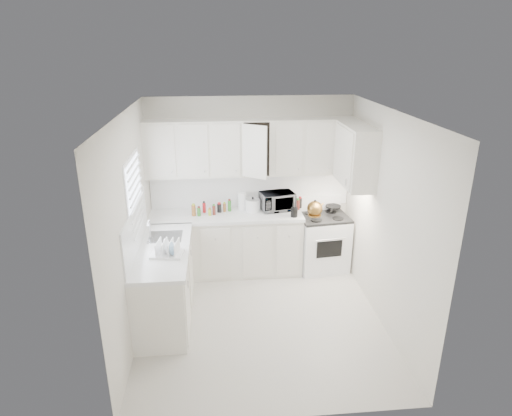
{
  "coord_description": "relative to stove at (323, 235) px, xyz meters",
  "views": [
    {
      "loc": [
        -0.51,
        -4.77,
        3.32
      ],
      "look_at": [
        0.0,
        0.7,
        1.25
      ],
      "focal_mm": 31.15,
      "sensor_mm": 36.0,
      "label": 1
    }
  ],
  "objects": [
    {
      "name": "spice_left_4",
      "position": [
        -1.62,
        0.14,
        0.46
      ],
      "size": [
        0.06,
        0.06,
        0.13
      ],
      "primitive_type": "cylinder",
      "color": "maroon",
      "rests_on": "countertop_back"
    },
    {
      "name": "wall_right",
      "position": [
        0.43,
        -1.28,
        0.75
      ],
      "size": [
        0.0,
        3.2,
        3.2
      ],
      "primitive_type": "plane",
      "rotation": [
        1.57,
        0.0,
        -1.57
      ],
      "color": "beige",
      "rests_on": "ground"
    },
    {
      "name": "dish_rack",
      "position": [
        -2.19,
        -1.26,
        0.5
      ],
      "size": [
        0.41,
        0.33,
        0.2
      ],
      "primitive_type": null,
      "rotation": [
        0.0,
        0.0,
        -0.16
      ],
      "color": "white",
      "rests_on": "countertop_left"
    },
    {
      "name": "floor",
      "position": [
        -1.07,
        -1.28,
        -0.55
      ],
      "size": [
        3.2,
        3.2,
        0.0
      ],
      "primitive_type": "plane",
      "color": "beige",
      "rests_on": "ground"
    },
    {
      "name": "wall_left",
      "position": [
        -2.57,
        -1.28,
        0.75
      ],
      "size": [
        0.0,
        3.2,
        3.2
      ],
      "primitive_type": "plane",
      "rotation": [
        1.57,
        0.0,
        1.57
      ],
      "color": "beige",
      "rests_on": "ground"
    },
    {
      "name": "backsplash_left",
      "position": [
        -2.56,
        -1.08,
        0.67
      ],
      "size": [
        0.02,
        1.6,
        0.55
      ],
      "primitive_type": "cube",
      "color": "silver",
      "rests_on": "wall_left"
    },
    {
      "name": "paper_towel",
      "position": [
        -1.21,
        0.17,
        0.53
      ],
      "size": [
        0.12,
        0.12,
        0.27
      ],
      "primitive_type": "cylinder",
      "color": "white",
      "rests_on": "countertop_back"
    },
    {
      "name": "spice_left_0",
      "position": [
        -1.92,
        0.14,
        0.46
      ],
      "size": [
        0.06,
        0.06,
        0.13
      ],
      "primitive_type": "cylinder",
      "color": "brown",
      "rests_on": "countertop_back"
    },
    {
      "name": "window_blinds",
      "position": [
        -2.55,
        -0.93,
        1.0
      ],
      "size": [
        0.06,
        0.96,
        1.06
      ],
      "primitive_type": null,
      "color": "white",
      "rests_on": "wall_left"
    },
    {
      "name": "wall_front",
      "position": [
        -1.07,
        -2.88,
        0.75
      ],
      "size": [
        3.0,
        0.0,
        3.0
      ],
      "primitive_type": "plane",
      "rotation": [
        -1.57,
        0.0,
        0.0
      ],
      "color": "beige",
      "rests_on": "ground"
    },
    {
      "name": "lower_cabinets_left",
      "position": [
        -2.27,
        -1.08,
        -0.1
      ],
      "size": [
        0.6,
        1.6,
        0.9
      ],
      "primitive_type": null,
      "color": "beige",
      "rests_on": "floor"
    },
    {
      "name": "spice_left_1",
      "position": [
        -1.85,
        0.05,
        0.46
      ],
      "size": [
        0.06,
        0.06,
        0.13
      ],
      "primitive_type": "cylinder",
      "color": "#2E7828",
      "rests_on": "countertop_back"
    },
    {
      "name": "spice_left_7",
      "position": [
        -1.4,
        0.05,
        0.46
      ],
      "size": [
        0.06,
        0.06,
        0.13
      ],
      "primitive_type": "cylinder",
      "color": "#2E7828",
      "rests_on": "countertop_back"
    },
    {
      "name": "spice_left_2",
      "position": [
        -1.77,
        0.14,
        0.46
      ],
      "size": [
        0.06,
        0.06,
        0.13
      ],
      "primitive_type": "cylinder",
      "color": "red",
      "rests_on": "countertop_back"
    },
    {
      "name": "sink",
      "position": [
        -2.26,
        -0.73,
        0.52
      ],
      "size": [
        0.42,
        0.38,
        0.3
      ],
      "primitive_type": null,
      "color": "gray",
      "rests_on": "countertop_left"
    },
    {
      "name": "countertop_back",
      "position": [
        -1.46,
        0.01,
        0.37
      ],
      "size": [
        2.24,
        0.64,
        0.05
      ],
      "primitive_type": "cube",
      "color": "silver",
      "rests_on": "lower_cabinets_back"
    },
    {
      "name": "upper_cabinets_back",
      "position": [
        -1.07,
        0.16,
        0.95
      ],
      "size": [
        3.0,
        0.33,
        0.8
      ],
      "primitive_type": null,
      "color": "beige",
      "rests_on": "wall_back"
    },
    {
      "name": "rice_cooker",
      "position": [
        -1.06,
        0.09,
        0.51
      ],
      "size": [
        0.24,
        0.24,
        0.22
      ],
      "primitive_type": null,
      "rotation": [
        0.0,
        0.0,
        -0.11
      ],
      "color": "white",
      "rests_on": "countertop_back"
    },
    {
      "name": "wall_back",
      "position": [
        -1.07,
        0.32,
        0.75
      ],
      "size": [
        3.0,
        0.0,
        3.0
      ],
      "primitive_type": "plane",
      "rotation": [
        1.57,
        0.0,
        0.0
      ],
      "color": "beige",
      "rests_on": "ground"
    },
    {
      "name": "lower_cabinets_back",
      "position": [
        -1.46,
        0.02,
        -0.1
      ],
      "size": [
        2.22,
        0.6,
        0.9
      ],
      "primitive_type": null,
      "color": "beige",
      "rests_on": "floor"
    },
    {
      "name": "spice_left_3",
      "position": [
        -1.7,
        0.05,
        0.46
      ],
      "size": [
        0.06,
        0.06,
        0.13
      ],
      "primitive_type": "cylinder",
      "color": "#A7BC2C",
      "rests_on": "countertop_back"
    },
    {
      "name": "ceiling",
      "position": [
        -1.07,
        -1.28,
        2.05
      ],
      "size": [
        3.2,
        3.2,
        0.0
      ],
      "primitive_type": "plane",
      "rotation": [
        3.14,
        0.0,
        0.0
      ],
      "color": "white",
      "rests_on": "ground"
    },
    {
      "name": "sauce_right_3",
      "position": [
        -0.33,
        0.12,
        0.49
      ],
      "size": [
        0.06,
        0.06,
        0.19
      ],
      "primitive_type": "cylinder",
      "color": "black",
      "rests_on": "countertop_back"
    },
    {
      "name": "countertop_left",
      "position": [
        -2.26,
        -1.08,
        0.37
      ],
      "size": [
        0.64,
        1.62,
        0.05
      ],
      "primitive_type": "cube",
      "color": "silver",
      "rests_on": "lower_cabinets_left"
    },
    {
      "name": "sauce_right_0",
      "position": [
        -0.49,
        0.18,
        0.49
      ],
      "size": [
        0.06,
        0.06,
        0.19
      ],
      "primitive_type": "cylinder",
      "color": "red",
      "rests_on": "countertop_back"
    },
    {
      "name": "utensil_crock",
      "position": [
        -0.49,
        -0.19,
        0.56
      ],
      "size": [
        0.13,
        0.13,
        0.32
      ],
      "primitive_type": null,
      "rotation": [
        0.0,
        0.0,
        -0.19
      ],
      "color": "black",
      "rests_on": "countertop_back"
    },
    {
      "name": "tea_kettle",
      "position": [
        -0.18,
        -0.16,
        0.51
      ],
      "size": [
        0.34,
        0.31,
        0.26
      ],
      "primitive_type": null,
      "rotation": [
        0.0,
        0.0,
        0.3
      ],
      "color": "olive",
      "rests_on": "stove"
    },
    {
      "name": "microwave",
      "position": [
        -0.69,
        0.12,
        0.56
      ],
      "size": [
        0.53,
        0.37,
        0.33
      ],
      "primitive_type": "imported",
      "rotation": [
        0.0,
        0.0,
        0.22
      ],
      "color": "gray",
      "rests_on": "countertop_back"
    },
    {
      "name": "stove",
      "position": [
        0.0,
        0.0,
        0.0
      ],
      "size": [
        0.78,
        0.67,
        1.11
      ],
      "primitive_type": null,
      "rotation": [
        0.0,
        0.0,
        0.11
      ],
      "color": "white",
      "rests_on": "floor"
    },
    {
      "name": "sauce_right_2",
      "position": [
        -0.38,
        0.18,
        0.49
      ],
      "size": [
        0.06,
        0.06,
        0.19
      ],
      "primitive_type": "cylinder",
      "color": "maroon",
      "rests_on": "countertop_back"
    },
    {
      "name": "frying_pan",
      "position": [
        0.18,
        0.16,
        0.41
      ],
      "size": [
        0.36,
        0.45,
        0.04
      ],
      "primitive_type": null,
      "rotation": [
        0.0,
        0.0,
        -0.37
      ],
      "color": "black",
      "rests_on": "stove"
    },
    {
      "name": "upper_cabinets_right",
      "position": [
        0.26,
        -0.46,
        0.95
      ],
      "size": [
        0.33,
        0.9,
        0.8
      ],
      "primitive_type": null,
      "color": "beige",
      "rests_on": "wall_right"
    },
    {
      "name": "backsplash_back",
      "position": [
        -1.07,
        0.31,
        0.67
      ],
      "size": [
        2.98,
        0.02,
        0.55
      ],
      "primitive_type": "cube",
      "color": "silver",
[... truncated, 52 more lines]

